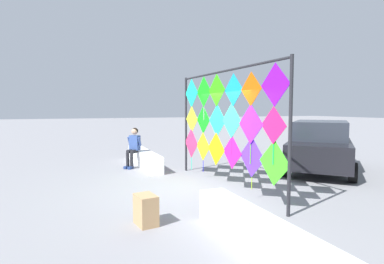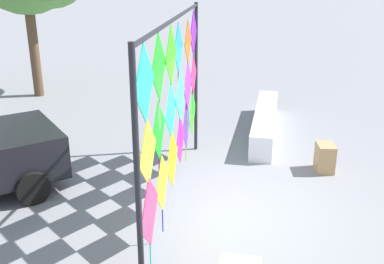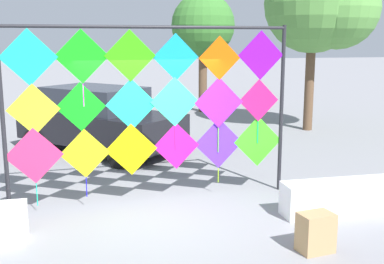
# 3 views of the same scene
# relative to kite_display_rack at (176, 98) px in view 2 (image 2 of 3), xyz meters

# --- Properties ---
(ground) EXTENTS (120.00, 120.00, 0.00)m
(ground) POSITION_rel_kite_display_rack_xyz_m (-0.05, -0.80, -1.84)
(ground) COLOR gray
(plaza_ledge_right) EXTENTS (3.60, 0.47, 0.55)m
(plaza_ledge_right) POSITION_rel_kite_display_rack_xyz_m (3.73, -1.26, -1.56)
(plaza_ledge_right) COLOR white
(plaza_ledge_right) RESTS_ON ground
(kite_display_rack) EXTENTS (4.92, 0.37, 3.09)m
(kite_display_rack) POSITION_rel_kite_display_rack_xyz_m (0.00, 0.00, 0.00)
(kite_display_rack) COLOR #232328
(kite_display_rack) RESTS_ON ground
(cardboard_box_small) EXTENTS (0.50, 0.39, 0.54)m
(cardboard_box_small) POSITION_rel_kite_display_rack_xyz_m (1.84, -2.51, -1.56)
(cardboard_box_small) COLOR tan
(cardboard_box_small) RESTS_ON ground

